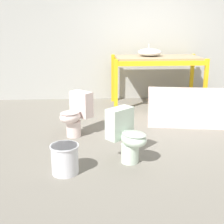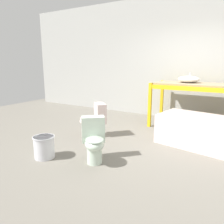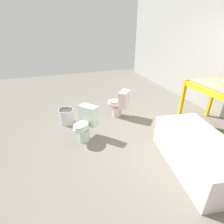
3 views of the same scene
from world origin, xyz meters
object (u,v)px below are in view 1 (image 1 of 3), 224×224
(sink_basin, at_px, (150,52))
(bucket_white, at_px, (65,159))
(bathtub_main, at_px, (193,105))
(toilet_far, at_px, (127,135))
(toilet_near, at_px, (76,114))

(sink_basin, distance_m, bucket_white, 3.50)
(bathtub_main, distance_m, toilet_far, 2.02)
(sink_basin, xyz_separation_m, toilet_far, (-0.76, -2.72, -0.76))
(bathtub_main, distance_m, bucket_white, 2.77)
(toilet_far, height_order, bucket_white, toilet_far)
(bucket_white, bearing_deg, bathtub_main, 40.75)
(sink_basin, xyz_separation_m, bathtub_main, (0.58, -1.20, -0.80))
(toilet_near, distance_m, bucket_white, 1.28)
(toilet_near, bearing_deg, bucket_white, -50.93)
(sink_basin, bearing_deg, bucket_white, -116.80)
(sink_basin, bearing_deg, toilet_far, -105.53)
(toilet_near, height_order, toilet_far, same)
(sink_basin, bearing_deg, toilet_near, -129.79)
(bathtub_main, distance_m, toilet_near, 2.10)
(toilet_near, relative_size, bucket_white, 1.92)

